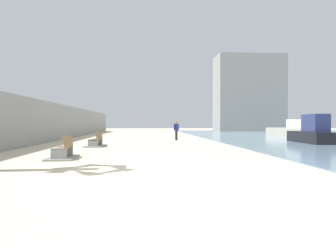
# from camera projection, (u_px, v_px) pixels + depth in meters

# --- Properties ---
(ground_plane) EXTENTS (120.00, 120.00, 0.00)m
(ground_plane) POSITION_uv_depth(u_px,v_px,m) (142.00, 140.00, 27.93)
(ground_plane) COLOR beige
(seawall) EXTENTS (0.80, 64.00, 3.16)m
(seawall) POSITION_uv_depth(u_px,v_px,m) (56.00, 122.00, 27.36)
(seawall) COLOR gray
(seawall) RESTS_ON ground
(bench_near) EXTENTS (1.20, 2.15, 0.98)m
(bench_near) POSITION_uv_depth(u_px,v_px,m) (63.00, 153.00, 13.25)
(bench_near) COLOR gray
(bench_near) RESTS_ON ground
(bench_far) EXTENTS (1.22, 2.16, 0.98)m
(bench_far) POSITION_uv_depth(u_px,v_px,m) (96.00, 143.00, 20.02)
(bench_far) COLOR gray
(bench_far) RESTS_ON ground
(person_walking) EXTENTS (0.47, 0.32, 1.69)m
(person_walking) POSITION_uv_depth(u_px,v_px,m) (176.00, 129.00, 27.21)
(person_walking) COLOR #333338
(person_walking) RESTS_ON ground
(boat_outer) EXTENTS (1.94, 5.33, 2.11)m
(boat_outer) POSITION_uv_depth(u_px,v_px,m) (312.00, 133.00, 23.20)
(boat_outer) COLOR black
(boat_outer) RESTS_ON water_bay
(boat_far_right) EXTENTS (3.66, 4.37, 1.99)m
(boat_far_right) POSITION_uv_depth(u_px,v_px,m) (302.00, 129.00, 38.27)
(boat_far_right) COLOR #337060
(boat_far_right) RESTS_ON water_bay
(boat_mid_bay) EXTENTS (4.20, 6.55, 1.85)m
(boat_mid_bay) POSITION_uv_depth(u_px,v_px,m) (297.00, 131.00, 32.03)
(boat_mid_bay) COLOR beige
(boat_mid_bay) RESTS_ON water_bay
(harbor_building) EXTENTS (12.00, 6.00, 13.69)m
(harbor_building) POSITION_uv_depth(u_px,v_px,m) (249.00, 94.00, 57.18)
(harbor_building) COLOR #9E9E99
(harbor_building) RESTS_ON ground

